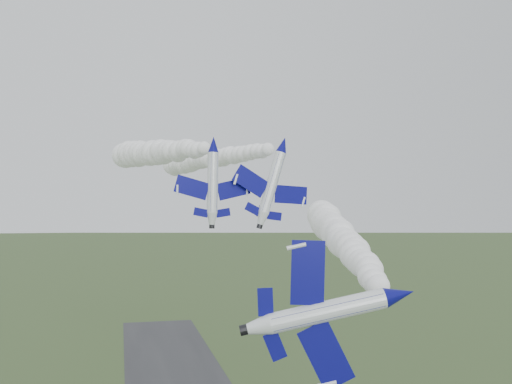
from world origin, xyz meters
TOP-DOWN VIEW (x-y plane):
  - jet_lead at (5.61, -11.94)m, footprint 5.25×12.34m
  - smoke_trail_jet_lead at (13.27, 18.20)m, footprint 16.27×55.97m
  - jet_pair_left at (-2.10, 21.30)m, footprint 9.57×11.39m
  - smoke_trail_jet_pair_left at (-7.53, 57.86)m, footprint 13.22×69.79m
  - jet_pair_right at (6.89, 21.37)m, footprint 9.80×12.18m
  - smoke_trail_jet_pair_right at (2.80, 60.46)m, footprint 11.57×72.52m

SIDE VIEW (x-z plane):
  - jet_lead at x=5.61m, z-range 29.13..39.14m
  - smoke_trail_jet_lead at x=13.27m, z-range 34.15..39.13m
  - jet_pair_left at x=-2.10m, z-range 46.73..49.53m
  - jet_pair_right at x=6.89m, z-range 46.39..50.24m
  - smoke_trail_jet_pair_right at x=2.80m, z-range 47.32..51.93m
  - smoke_trail_jet_pair_left at x=-7.53m, z-range 47.64..53.45m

